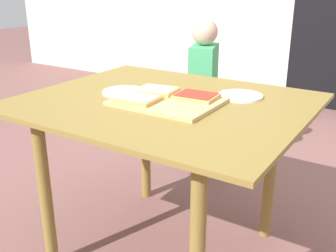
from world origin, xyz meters
TOP-DOWN VIEW (x-y plane):
  - ground_plane at (0.00, 0.00)m, footprint 16.00×16.00m
  - dining_table at (0.00, 0.00)m, footprint 1.10×0.93m
  - cutting_board at (0.04, -0.03)m, footprint 0.39×0.31m
  - pizza_slice_near_left at (-0.06, -0.10)m, footprint 0.17×0.14m
  - pizza_slice_far_right at (0.12, 0.05)m, footprint 0.17×0.14m
  - pizza_slice_far_left at (-0.06, 0.04)m, footprint 0.18×0.15m
  - plate_white_left at (-0.20, 0.00)m, footprint 0.18×0.18m
  - plate_white_right at (0.24, 0.20)m, footprint 0.18×0.18m
  - child_left at (-0.25, 0.83)m, footprint 0.20×0.27m
  - garden_hose_coil at (-2.00, 2.06)m, footprint 0.43×0.43m

SIDE VIEW (x-z plane):
  - ground_plane at x=0.00m, z-range 0.00..0.00m
  - garden_hose_coil at x=-2.00m, z-range 0.00..0.03m
  - child_left at x=-0.25m, z-range 0.06..1.00m
  - dining_table at x=0.00m, z-range 0.25..0.95m
  - plate_white_left at x=-0.20m, z-range 0.71..0.72m
  - plate_white_right at x=0.24m, z-range 0.71..0.72m
  - cutting_board at x=0.04m, z-range 0.71..0.72m
  - pizza_slice_near_left at x=-0.06m, z-range 0.72..0.74m
  - pizza_slice_far_right at x=0.12m, z-range 0.72..0.74m
  - pizza_slice_far_left at x=-0.06m, z-range 0.72..0.74m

